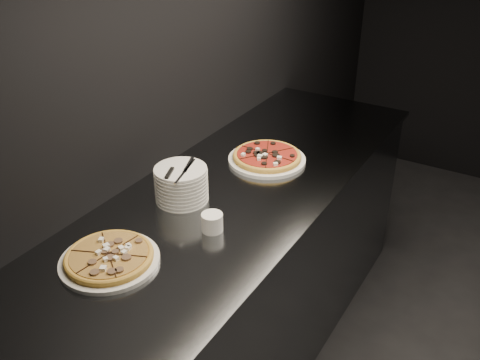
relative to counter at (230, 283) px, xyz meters
The scene contains 7 objects.
wall_left 1.01m from the counter, behind, with size 0.02×5.00×2.80m, color black.
counter is the anchor object (origin of this frame).
pizza_mushroom 0.75m from the counter, 99.12° to the right, with size 0.38×0.38×0.04m.
pizza_tomato 0.58m from the counter, 90.53° to the left, with size 0.34×0.34×0.04m.
plate_stack 0.56m from the counter, 133.68° to the right, with size 0.20×0.20×0.14m.
cutlery 0.63m from the counter, 128.80° to the right, with size 0.07×0.21×0.01m.
ramekin 0.56m from the counter, 70.57° to the right, with size 0.08×0.08×0.07m.
Camera 1 is at (-1.15, -1.53, 1.99)m, focal length 40.00 mm.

